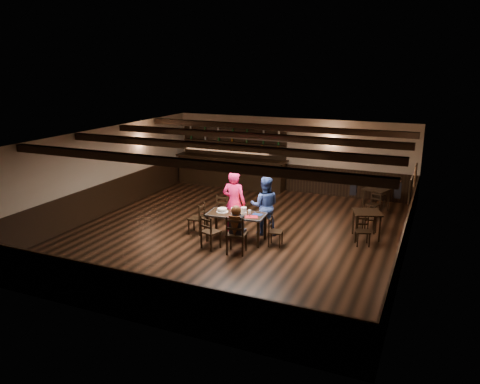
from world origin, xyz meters
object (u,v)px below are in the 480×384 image
at_px(dining_table, 236,217).
at_px(woman_pink, 234,203).
at_px(chair_near_left, 209,230).
at_px(cake, 222,210).
at_px(chair_near_right, 236,232).
at_px(man_blue, 265,206).
at_px(bar_counter, 231,168).

height_order(dining_table, woman_pink, woman_pink).
bearing_deg(chair_near_left, cake, 90.41).
relative_size(chair_near_right, man_blue, 0.61).
height_order(man_blue, cake, man_blue).
relative_size(chair_near_left, bar_counter, 0.20).
relative_size(dining_table, bar_counter, 0.36).
bearing_deg(dining_table, woman_pink, 121.19).
height_order(chair_near_left, cake, chair_near_left).
relative_size(chair_near_left, cake, 2.78).
distance_m(woman_pink, bar_counter, 5.28).
bearing_deg(chair_near_right, bar_counter, 115.41).
relative_size(chair_near_left, man_blue, 0.54).
bearing_deg(chair_near_left, chair_near_right, -3.51).
height_order(dining_table, chair_near_right, chair_near_right).
bearing_deg(bar_counter, chair_near_left, -70.72).
xyz_separation_m(chair_near_right, man_blue, (0.14, 1.65, 0.23)).
relative_size(cake, bar_counter, 0.07).
height_order(chair_near_right, man_blue, man_blue).
xyz_separation_m(chair_near_right, woman_pink, (-0.62, 1.30, 0.32)).
bearing_deg(man_blue, bar_counter, -73.08).
height_order(cake, bar_counter, bar_counter).
height_order(chair_near_left, man_blue, man_blue).
relative_size(woman_pink, man_blue, 1.11).
bearing_deg(dining_table, bar_counter, 115.81).
bearing_deg(dining_table, man_blue, 56.64).
distance_m(dining_table, bar_counter, 5.77).
xyz_separation_m(chair_near_left, chair_near_right, (0.78, -0.05, 0.06)).
bearing_deg(woman_pink, bar_counter, -67.94).
bearing_deg(chair_near_right, dining_table, 112.96).
height_order(chair_near_left, woman_pink, woman_pink).
relative_size(chair_near_right, woman_pink, 0.55).
distance_m(cake, bar_counter, 5.60).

